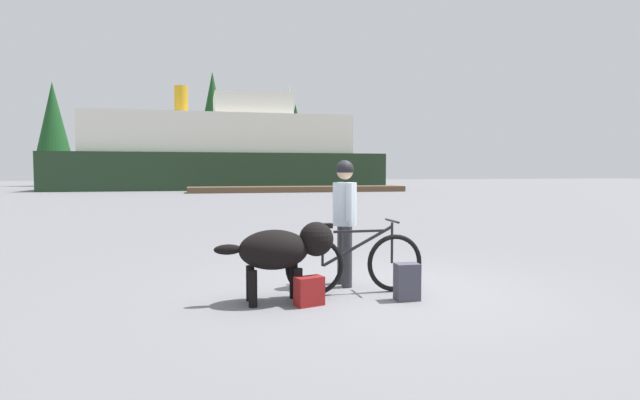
{
  "coord_description": "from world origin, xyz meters",
  "views": [
    {
      "loc": [
        -2.19,
        -6.17,
        1.54
      ],
      "look_at": [
        -0.3,
        1.86,
        1.07
      ],
      "focal_mm": 28.74,
      "sensor_mm": 36.0,
      "label": 1
    }
  ],
  "objects_px": {
    "backpack": "(407,282)",
    "ferry_boat": "(222,154)",
    "dog": "(283,249)",
    "handbag_pannier": "(309,291)",
    "bicycle": "(354,262)",
    "person_cyclist": "(345,211)",
    "sailboat_moored": "(290,182)"
  },
  "relations": [
    {
      "from": "backpack",
      "to": "ferry_boat",
      "type": "relative_size",
      "value": 0.02
    },
    {
      "from": "dog",
      "to": "handbag_pannier",
      "type": "height_order",
      "value": "dog"
    },
    {
      "from": "bicycle",
      "to": "person_cyclist",
      "type": "distance_m",
      "value": 0.78
    },
    {
      "from": "bicycle",
      "to": "handbag_pannier",
      "type": "xyz_separation_m",
      "value": [
        -0.67,
        -0.43,
        -0.23
      ]
    },
    {
      "from": "person_cyclist",
      "to": "dog",
      "type": "relative_size",
      "value": 1.2
    },
    {
      "from": "ferry_boat",
      "to": "sailboat_moored",
      "type": "height_order",
      "value": "sailboat_moored"
    },
    {
      "from": "backpack",
      "to": "ferry_boat",
      "type": "height_order",
      "value": "ferry_boat"
    },
    {
      "from": "bicycle",
      "to": "ferry_boat",
      "type": "bearing_deg",
      "value": 89.94
    },
    {
      "from": "dog",
      "to": "backpack",
      "type": "relative_size",
      "value": 3.18
    },
    {
      "from": "handbag_pannier",
      "to": "sailboat_moored",
      "type": "relative_size",
      "value": 0.04
    },
    {
      "from": "bicycle",
      "to": "sailboat_moored",
      "type": "relative_size",
      "value": 0.19
    },
    {
      "from": "sailboat_moored",
      "to": "bicycle",
      "type": "bearing_deg",
      "value": -98.73
    },
    {
      "from": "handbag_pannier",
      "to": "person_cyclist",
      "type": "bearing_deg",
      "value": 53.02
    },
    {
      "from": "person_cyclist",
      "to": "handbag_pannier",
      "type": "height_order",
      "value": "person_cyclist"
    },
    {
      "from": "bicycle",
      "to": "backpack",
      "type": "bearing_deg",
      "value": -41.33
    },
    {
      "from": "bicycle",
      "to": "ferry_boat",
      "type": "height_order",
      "value": "ferry_boat"
    },
    {
      "from": "sailboat_moored",
      "to": "person_cyclist",
      "type": "bearing_deg",
      "value": -98.82
    },
    {
      "from": "bicycle",
      "to": "sailboat_moored",
      "type": "xyz_separation_m",
      "value": [
        6.33,
        41.24,
        0.1
      ]
    },
    {
      "from": "dog",
      "to": "backpack",
      "type": "distance_m",
      "value": 1.53
    },
    {
      "from": "bicycle",
      "to": "handbag_pannier",
      "type": "height_order",
      "value": "bicycle"
    },
    {
      "from": "bicycle",
      "to": "sailboat_moored",
      "type": "distance_m",
      "value": 41.72
    },
    {
      "from": "handbag_pannier",
      "to": "dog",
      "type": "bearing_deg",
      "value": 139.63
    },
    {
      "from": "person_cyclist",
      "to": "handbag_pannier",
      "type": "relative_size",
      "value": 5.07
    },
    {
      "from": "backpack",
      "to": "handbag_pannier",
      "type": "distance_m",
      "value": 1.19
    },
    {
      "from": "person_cyclist",
      "to": "ferry_boat",
      "type": "xyz_separation_m",
      "value": [
        0.03,
        37.83,
        1.98
      ]
    },
    {
      "from": "person_cyclist",
      "to": "sailboat_moored",
      "type": "xyz_separation_m",
      "value": [
        6.32,
        40.76,
        -0.52
      ]
    },
    {
      "from": "bicycle",
      "to": "backpack",
      "type": "relative_size",
      "value": 4.04
    },
    {
      "from": "sailboat_moored",
      "to": "backpack",
      "type": "bearing_deg",
      "value": -97.94
    },
    {
      "from": "dog",
      "to": "sailboat_moored",
      "type": "distance_m",
      "value": 42.07
    },
    {
      "from": "dog",
      "to": "ferry_boat",
      "type": "relative_size",
      "value": 0.05
    },
    {
      "from": "handbag_pannier",
      "to": "ferry_boat",
      "type": "bearing_deg",
      "value": 88.94
    },
    {
      "from": "person_cyclist",
      "to": "handbag_pannier",
      "type": "xyz_separation_m",
      "value": [
        -0.68,
        -0.9,
        -0.84
      ]
    }
  ]
}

